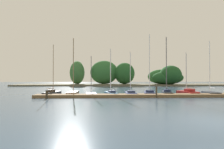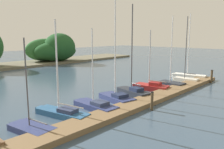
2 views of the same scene
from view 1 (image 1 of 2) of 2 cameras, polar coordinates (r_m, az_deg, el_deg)
ground at (r=11.36m, az=30.82°, el=-13.10°), size 160.00×160.00×0.00m
dock_pier at (r=22.49m, az=13.47°, el=-6.58°), size 28.93×1.80×0.35m
far_shore at (r=51.46m, az=5.38°, el=-0.39°), size 62.69×8.82×7.27m
sailboat_0 at (r=24.85m, az=-18.62°, el=-5.62°), size 1.64×3.81×6.79m
sailboat_1 at (r=24.42m, az=-12.43°, el=-5.68°), size 1.16×3.81×7.70m
sailboat_2 at (r=23.40m, az=-6.74°, el=-6.23°), size 1.69×3.06×5.22m
sailboat_3 at (r=24.11m, az=-0.37°, el=-5.81°), size 1.83×4.33×6.34m
sailboat_4 at (r=23.84m, az=5.99°, el=-5.98°), size 1.38×3.95×5.84m
sailboat_5 at (r=24.55m, az=12.03°, el=-5.66°), size 2.04×3.71×8.32m
sailboat_6 at (r=25.34m, az=17.20°, el=-5.36°), size 1.87×3.87×7.96m
sailboat_7 at (r=26.30m, az=23.04°, el=-5.28°), size 1.94×3.64×5.82m
sailboat_8 at (r=27.01m, az=29.10°, el=-5.18°), size 1.54×2.95×7.25m
mooring_piling_0 at (r=21.37m, az=-20.29°, el=-6.03°), size 0.29×0.29×0.95m
mooring_piling_1 at (r=21.14m, az=14.14°, el=-5.55°), size 0.23×0.23×1.36m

